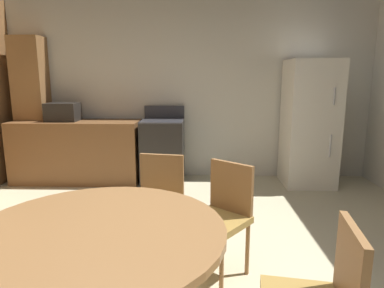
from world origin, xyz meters
TOP-DOWN VIEW (x-y plane):
  - wall_back at (0.00, 3.14)m, footprint 5.72×0.12m
  - kitchen_counter at (-1.65, 2.74)m, footprint 1.83×0.60m
  - pantry_column at (-2.34, 2.92)m, footprint 0.44×0.36m
  - oven_range at (-0.38, 2.75)m, footprint 0.60×0.60m
  - refrigerator at (1.70, 2.69)m, footprint 0.68×0.68m
  - microwave at (-1.82, 2.74)m, footprint 0.44×0.32m
  - dining_table at (-0.35, -0.42)m, footprint 1.31×1.31m
  - chair_north at (-0.18, 0.66)m, footprint 0.46×0.46m
  - chair_northeast at (0.34, 0.43)m, footprint 0.56×0.56m

SIDE VIEW (x-z plane):
  - kitchen_counter at x=-1.65m, z-range 0.00..0.90m
  - oven_range at x=-0.38m, z-range -0.08..1.02m
  - chair_north at x=-0.18m, z-range 0.07..0.94m
  - chair_northeast at x=0.34m, z-range 0.07..0.94m
  - dining_table at x=-0.35m, z-range 0.23..0.99m
  - refrigerator at x=1.70m, z-range 0.00..1.76m
  - microwave at x=-1.82m, z-range 0.90..1.16m
  - pantry_column at x=-2.34m, z-range 0.00..2.10m
  - wall_back at x=0.00m, z-range 0.00..2.70m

